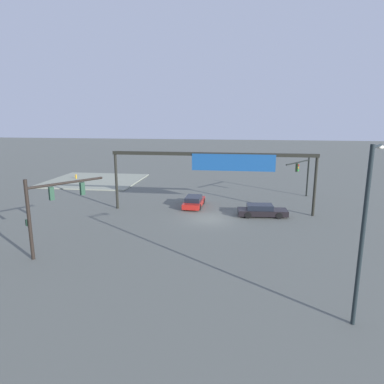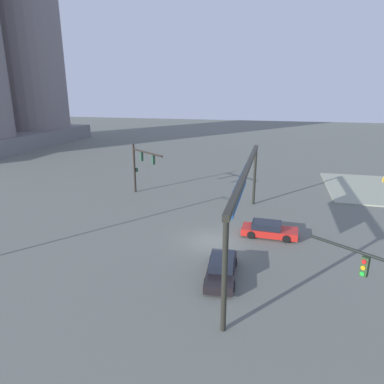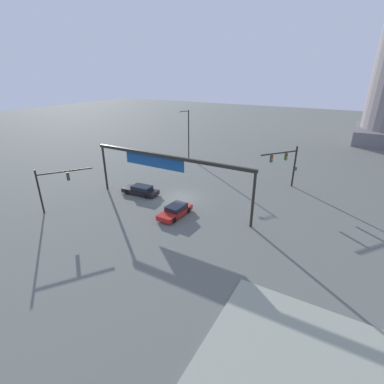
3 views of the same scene
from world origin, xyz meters
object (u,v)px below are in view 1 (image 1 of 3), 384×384
Objects in this scene: sedan_car_approaching at (262,211)px; streetlamp_curved_arm at (365,226)px; sedan_car_waiting_far at (194,202)px; traffic_signal_near_corner at (303,170)px; traffic_signal_opposite_side at (49,203)px; fire_hydrant_on_curb at (76,176)px.

streetlamp_curved_arm is at bearing -83.57° from sedan_car_approaching.
streetlamp_curved_arm is 1.91× the size of sedan_car_waiting_far.
streetlamp_curved_arm is 23.42m from sedan_car_waiting_far.
traffic_signal_opposite_side is (20.78, 20.12, 0.32)m from traffic_signal_near_corner.
traffic_signal_opposite_side is at bearing 152.31° from sedan_car_waiting_far.
traffic_signal_near_corner reaches higher than sedan_car_waiting_far.
streetlamp_curved_arm is at bearing -150.02° from sedan_car_waiting_far.
sedan_car_approaching is (-15.61, -11.72, -3.21)m from traffic_signal_opposite_side.
traffic_signal_near_corner is 1.14× the size of sedan_car_waiting_far.
traffic_signal_opposite_side is 19.98m from streetlamp_curved_arm.
traffic_signal_opposite_side is at bearing -147.61° from sedan_car_approaching.
fire_hydrant_on_curb is (31.07, -34.15, -4.44)m from streetlamp_curved_arm.
sedan_car_waiting_far is 24.64m from fire_hydrant_on_curb.
traffic_signal_near_corner is 13.89m from sedan_car_waiting_far.
streetlamp_curved_arm is 18.55m from sedan_car_approaching.
traffic_signal_opposite_side is 19.78m from sedan_car_approaching.
traffic_signal_opposite_side is 1.26× the size of sedan_car_waiting_far.
traffic_signal_near_corner reaches higher than sedan_car_approaching.
sedan_car_approaching is 32.17m from fire_hydrant_on_curb.
sedan_car_waiting_far is (10.60, -20.43, -4.35)m from streetlamp_curved_arm.
fire_hydrant_on_curb is (12.04, -28.17, -3.30)m from traffic_signal_opposite_side.
fire_hydrant_on_curb is at bearing -69.49° from traffic_signal_near_corner.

